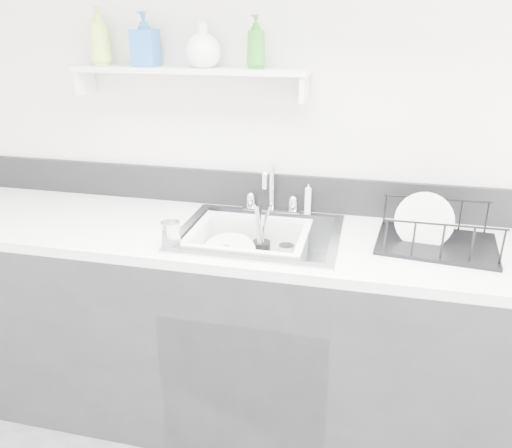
% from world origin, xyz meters
% --- Properties ---
extents(room_shell, '(3.50, 3.00, 2.60)m').
position_xyz_m(room_shell, '(0.00, 0.39, 1.68)').
color(room_shell, silver).
rests_on(room_shell, ground).
extents(counter_run, '(3.20, 0.62, 0.92)m').
position_xyz_m(counter_run, '(0.00, 1.19, 0.46)').
color(counter_run, '#252529').
rests_on(counter_run, ground).
extents(backsplash, '(3.20, 0.02, 0.16)m').
position_xyz_m(backsplash, '(0.00, 1.49, 1.00)').
color(backsplash, black).
rests_on(backsplash, counter_run).
extents(sink, '(0.64, 0.52, 0.20)m').
position_xyz_m(sink, '(0.00, 1.19, 0.83)').
color(sink, silver).
rests_on(sink, counter_run).
extents(faucet, '(0.26, 0.18, 0.23)m').
position_xyz_m(faucet, '(0.00, 1.44, 0.98)').
color(faucet, silver).
rests_on(faucet, counter_run).
extents(side_sprayer, '(0.03, 0.03, 0.14)m').
position_xyz_m(side_sprayer, '(0.16, 1.44, 0.99)').
color(side_sprayer, white).
rests_on(side_sprayer, counter_run).
extents(wall_shelf, '(1.00, 0.16, 0.12)m').
position_xyz_m(wall_shelf, '(-0.35, 1.42, 1.51)').
color(wall_shelf, silver).
rests_on(wall_shelf, room_shell).
extents(wash_tub, '(0.48, 0.40, 0.18)m').
position_xyz_m(wash_tub, '(-0.04, 1.18, 0.84)').
color(wash_tub, white).
rests_on(wash_tub, sink).
extents(plate_stack, '(0.28, 0.27, 0.11)m').
position_xyz_m(plate_stack, '(-0.12, 1.17, 0.80)').
color(plate_stack, white).
rests_on(plate_stack, wash_tub).
extents(utensil_cup, '(0.07, 0.07, 0.25)m').
position_xyz_m(utensil_cup, '(-0.00, 1.25, 0.82)').
color(utensil_cup, black).
rests_on(utensil_cup, wash_tub).
extents(ladle, '(0.26, 0.15, 0.07)m').
position_xyz_m(ladle, '(-0.08, 1.18, 0.80)').
color(ladle, silver).
rests_on(ladle, wash_tub).
extents(tumbler_in_tub, '(0.08, 0.08, 0.09)m').
position_xyz_m(tumbler_in_tub, '(0.11, 1.23, 0.81)').
color(tumbler_in_tub, white).
rests_on(tumbler_in_tub, wash_tub).
extents(tumbler_counter, '(0.07, 0.07, 0.10)m').
position_xyz_m(tumbler_counter, '(-0.29, 0.99, 0.97)').
color(tumbler_counter, white).
rests_on(tumbler_counter, counter_run).
extents(dish_rack, '(0.46, 0.37, 0.15)m').
position_xyz_m(dish_rack, '(0.68, 1.23, 1.00)').
color(dish_rack, black).
rests_on(dish_rack, counter_run).
extents(bowl_small, '(0.13, 0.13, 0.03)m').
position_xyz_m(bowl_small, '(0.08, 1.14, 0.78)').
color(bowl_small, white).
rests_on(bowl_small, wash_tub).
extents(soap_bottle_a, '(0.12, 0.12, 0.23)m').
position_xyz_m(soap_bottle_a, '(-0.74, 1.42, 1.65)').
color(soap_bottle_a, '#C5EA59').
rests_on(soap_bottle_a, wall_shelf).
extents(soap_bottle_b, '(0.10, 0.10, 0.21)m').
position_xyz_m(soap_bottle_b, '(-0.53, 1.41, 1.64)').
color(soap_bottle_b, blue).
rests_on(soap_bottle_b, wall_shelf).
extents(soap_bottle_c, '(0.17, 0.17, 0.18)m').
position_xyz_m(soap_bottle_c, '(-0.28, 1.41, 1.62)').
color(soap_bottle_c, white).
rests_on(soap_bottle_c, wall_shelf).
extents(soap_bottle_d, '(0.09, 0.09, 0.20)m').
position_xyz_m(soap_bottle_d, '(-0.06, 1.40, 1.63)').
color(soap_bottle_d, '#268520').
rests_on(soap_bottle_d, wall_shelf).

